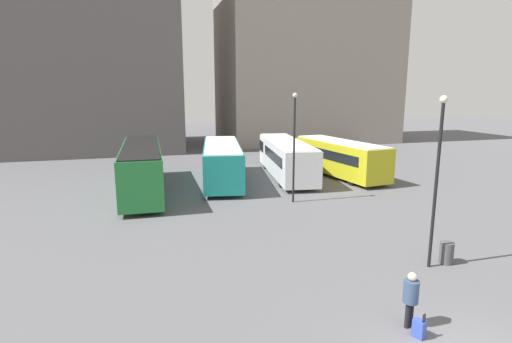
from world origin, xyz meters
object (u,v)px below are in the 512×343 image
traveler (411,295)px  lamp_post_1 (294,140)px  bus_1 (222,161)px  lamp_post_0 (437,171)px  trash_bin (447,253)px  bus_0 (142,166)px  suitcase (419,328)px  bus_3 (339,157)px  bus_2 (286,157)px

traveler → lamp_post_1: 13.52m
bus_1 → lamp_post_0: (4.70, -16.65, 2.19)m
trash_bin → bus_0: bearing=126.5°
bus_0 → bus_1: 5.86m
suitcase → lamp_post_1: size_ratio=0.11×
suitcase → trash_bin: (4.17, 3.78, 0.16)m
bus_1 → bus_3: (9.27, -0.56, -0.03)m
suitcase → traveler: bearing=-28.9°
traveler → trash_bin: size_ratio=1.94×
bus_2 → traveler: bus_2 is taller
traveler → bus_1: bearing=-18.7°
bus_0 → bus_3: size_ratio=1.25×
bus_2 → lamp_post_0: (-0.48, -17.20, 2.19)m
bus_1 → bus_3: bus_1 is taller
bus_2 → trash_bin: 17.16m
bus_0 → bus_2: (10.88, 1.92, -0.15)m
traveler → trash_bin: (4.11, 3.26, -0.55)m
suitcase → bus_3: bearing=-44.6°
lamp_post_0 → lamp_post_1: size_ratio=0.99×
bus_1 → bus_2: size_ratio=0.94×
traveler → lamp_post_0: (3.26, 3.18, 2.75)m
lamp_post_0 → lamp_post_1: lamp_post_1 is taller
traveler → suitcase: traveler is taller
bus_3 → lamp_post_0: size_ratio=1.51×
bus_1 → suitcase: (1.39, -20.35, -1.28)m
lamp_post_0 → trash_bin: size_ratio=7.56×
bus_0 → traveler: 19.81m
bus_3 → bus_0: bearing=85.6°
bus_1 → lamp_post_0: bearing=-154.5°
bus_0 → bus_1: bearing=-75.6°
lamp_post_0 → trash_bin: 3.41m
bus_3 → trash_bin: (-3.72, -16.01, -1.09)m
bus_3 → traveler: size_ratio=5.91×
bus_1 → traveler: 19.89m
bus_0 → trash_bin: (11.25, -15.20, -1.27)m
bus_0 → bus_3: bus_0 is taller
bus_0 → lamp_post_0: size_ratio=1.89×
traveler → lamp_post_0: 5.33m
bus_0 → bus_2: size_ratio=1.06×
suitcase → trash_bin: bearing=-70.7°
lamp_post_0 → lamp_post_1: bearing=99.6°
traveler → bus_0: bearing=-1.7°
bus_1 → lamp_post_0: 17.44m
bus_2 → bus_3: bearing=-97.2°
bus_3 → trash_bin: bus_3 is taller
bus_3 → suitcase: size_ratio=13.16×
bus_1 → lamp_post_1: (3.02, -6.70, 2.22)m
bus_3 → bus_1: bearing=79.1°
bus_2 → suitcase: (-3.80, -20.90, -1.28)m
bus_2 → traveler: 20.74m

